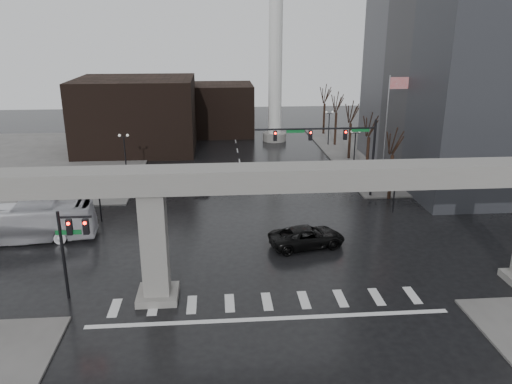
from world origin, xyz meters
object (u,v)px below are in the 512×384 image
city_bus (22,223)px  far_car (202,181)px  pickup_truck (307,237)px  signal_mast_arm (337,142)px

city_bus → far_car: (14.20, 13.01, -0.86)m
far_car → city_bus: bearing=-136.6°
pickup_truck → city_bus: city_bus is taller
pickup_truck → far_car: (-8.71, 16.00, -0.11)m
city_bus → far_car: size_ratio=2.66×
far_car → signal_mast_arm: bearing=-16.6°
pickup_truck → far_car: pickup_truck is taller
signal_mast_arm → far_car: 15.20m
city_bus → far_car: 19.28m
signal_mast_arm → far_car: (-13.66, 4.31, -5.10)m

